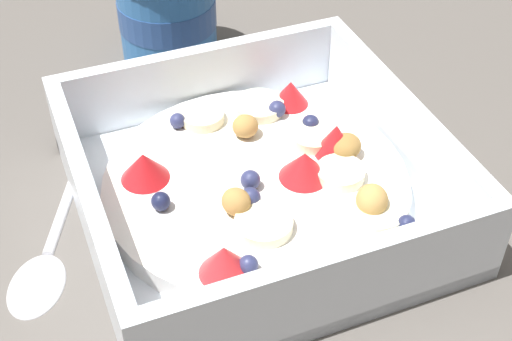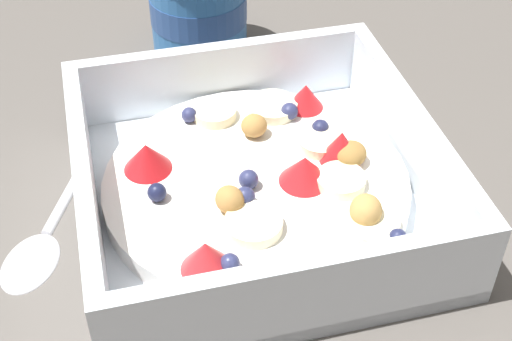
% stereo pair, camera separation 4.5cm
% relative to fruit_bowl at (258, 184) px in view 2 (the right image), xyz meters
% --- Properties ---
extents(ground_plane, '(2.40, 2.40, 0.00)m').
position_rel_fruit_bowl_xyz_m(ground_plane, '(-0.01, 0.01, -0.02)').
color(ground_plane, '#56514C').
extents(fruit_bowl, '(0.21, 0.21, 0.06)m').
position_rel_fruit_bowl_xyz_m(fruit_bowl, '(0.00, 0.00, 0.00)').
color(fruit_bowl, white).
rests_on(fruit_bowl, ground).
extents(spoon, '(0.09, 0.17, 0.01)m').
position_rel_fruit_bowl_xyz_m(spoon, '(-0.13, 0.01, -0.01)').
color(spoon, silver).
rests_on(spoon, ground).
extents(yogurt_cup, '(0.08, 0.08, 0.08)m').
position_rel_fruit_bowl_xyz_m(yogurt_cup, '(-0.00, 0.19, 0.02)').
color(yogurt_cup, '#3370B7').
rests_on(yogurt_cup, ground).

